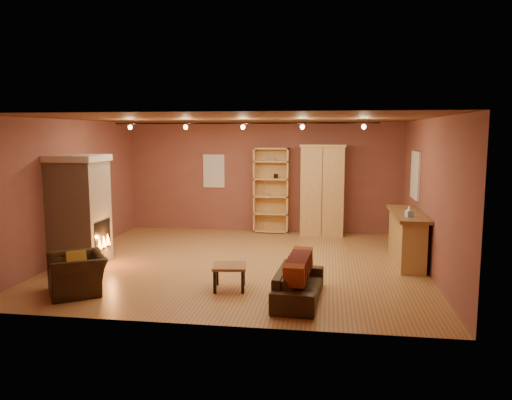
% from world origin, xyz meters
% --- Properties ---
extents(floor, '(7.00, 7.00, 0.00)m').
position_xyz_m(floor, '(0.00, 0.00, 0.00)').
color(floor, '#8F5F32').
rests_on(floor, ground).
extents(ceiling, '(7.00, 7.00, 0.00)m').
position_xyz_m(ceiling, '(0.00, 0.00, 2.80)').
color(ceiling, brown).
rests_on(ceiling, back_wall).
extents(back_wall, '(7.00, 0.02, 2.80)m').
position_xyz_m(back_wall, '(0.00, 3.25, 1.40)').
color(back_wall, brown).
rests_on(back_wall, floor).
extents(left_wall, '(0.02, 6.50, 2.80)m').
position_xyz_m(left_wall, '(-3.50, 0.00, 1.40)').
color(left_wall, brown).
rests_on(left_wall, floor).
extents(right_wall, '(0.02, 6.50, 2.80)m').
position_xyz_m(right_wall, '(3.50, 0.00, 1.40)').
color(right_wall, brown).
rests_on(right_wall, floor).
extents(fireplace, '(1.01, 0.98, 2.12)m').
position_xyz_m(fireplace, '(-3.04, -0.60, 1.06)').
color(fireplace, tan).
rests_on(fireplace, floor).
extents(back_window, '(0.56, 0.04, 0.86)m').
position_xyz_m(back_window, '(-1.30, 3.23, 1.55)').
color(back_window, silver).
rests_on(back_window, back_wall).
extents(bookcase, '(0.89, 0.34, 2.17)m').
position_xyz_m(bookcase, '(0.22, 3.14, 1.10)').
color(bookcase, '#DEAF6C').
rests_on(bookcase, floor).
extents(armoire, '(1.11, 0.63, 2.26)m').
position_xyz_m(armoire, '(1.51, 2.96, 1.13)').
color(armoire, '#DEAF6C').
rests_on(armoire, floor).
extents(bar_counter, '(0.57, 2.09, 1.00)m').
position_xyz_m(bar_counter, '(3.20, 0.50, 0.51)').
color(bar_counter, tan).
rests_on(bar_counter, floor).
extents(tissue_box, '(0.16, 0.16, 0.23)m').
position_xyz_m(tissue_box, '(3.15, -0.05, 1.09)').
color(tissue_box, '#8BBFDF').
rests_on(tissue_box, bar_counter).
extents(right_window, '(0.05, 0.90, 1.00)m').
position_xyz_m(right_window, '(3.47, 1.40, 1.65)').
color(right_window, silver).
rests_on(right_window, right_wall).
extents(loveseat, '(0.58, 1.66, 0.71)m').
position_xyz_m(loveseat, '(1.25, -2.04, 0.35)').
color(loveseat, black).
rests_on(loveseat, floor).
extents(armchair, '(1.05, 1.14, 0.83)m').
position_xyz_m(armchair, '(-2.27, -2.22, 0.42)').
color(armchair, black).
rests_on(armchair, floor).
extents(coffee_table, '(0.60, 0.60, 0.40)m').
position_xyz_m(coffee_table, '(0.10, -1.69, 0.35)').
color(coffee_table, brown).
rests_on(coffee_table, floor).
extents(track_rail, '(5.20, 0.09, 0.13)m').
position_xyz_m(track_rail, '(0.00, 0.20, 2.69)').
color(track_rail, black).
rests_on(track_rail, ceiling).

